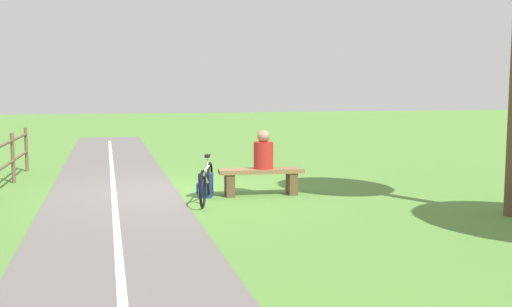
{
  "coord_description": "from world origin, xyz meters",
  "views": [
    {
      "loc": [
        1.35,
        11.19,
        1.98
      ],
      "look_at": [
        -0.97,
        2.46,
        0.99
      ],
      "focal_mm": 40.64,
      "sensor_mm": 36.0,
      "label": 1
    }
  ],
  "objects_px": {
    "person_seated": "(263,152)",
    "bicycle": "(207,183)",
    "bench": "(261,177)",
    "backpack": "(205,185)"
  },
  "relations": [
    {
      "from": "person_seated",
      "to": "backpack",
      "type": "xyz_separation_m",
      "value": [
        1.1,
        -0.08,
        -0.6
      ]
    },
    {
      "from": "person_seated",
      "to": "bench",
      "type": "bearing_deg",
      "value": 0.0
    },
    {
      "from": "person_seated",
      "to": "bicycle",
      "type": "relative_size",
      "value": 0.45
    },
    {
      "from": "person_seated",
      "to": "backpack",
      "type": "distance_m",
      "value": 1.26
    },
    {
      "from": "bicycle",
      "to": "backpack",
      "type": "distance_m",
      "value": 0.5
    },
    {
      "from": "person_seated",
      "to": "bicycle",
      "type": "bearing_deg",
      "value": 24.15
    },
    {
      "from": "person_seated",
      "to": "backpack",
      "type": "relative_size",
      "value": 1.65
    },
    {
      "from": "bench",
      "to": "backpack",
      "type": "distance_m",
      "value": 1.07
    },
    {
      "from": "bench",
      "to": "bicycle",
      "type": "height_order",
      "value": "bicycle"
    },
    {
      "from": "bench",
      "to": "backpack",
      "type": "relative_size",
      "value": 3.66
    }
  ]
}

